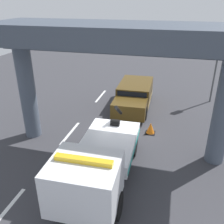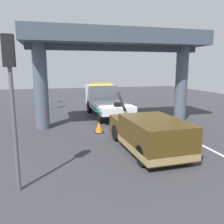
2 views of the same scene
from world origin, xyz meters
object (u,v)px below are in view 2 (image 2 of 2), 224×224
(tow_truck_white, at_px, (105,100))
(traffic_light_mid, at_px, (38,76))
(traffic_cone_orange, at_px, (99,127))
(traffic_light_far, at_px, (36,77))
(towed_van_green, at_px, (149,134))
(traffic_light_near, at_px, (11,81))

(tow_truck_white, bearing_deg, traffic_light_mid, 40.98)
(traffic_cone_orange, bearing_deg, tow_truck_white, -17.12)
(traffic_light_far, bearing_deg, traffic_cone_orange, -153.88)
(tow_truck_white, xyz_separation_m, traffic_light_far, (2.62, 5.32, 1.83))
(tow_truck_white, height_order, towed_van_green, tow_truck_white)
(traffic_light_near, distance_m, traffic_light_far, 13.51)
(tow_truck_white, distance_m, traffic_cone_orange, 5.36)
(towed_van_green, xyz_separation_m, traffic_light_near, (-2.26, 5.34, 2.62))
(traffic_cone_orange, bearing_deg, towed_van_green, -156.14)
(traffic_light_mid, bearing_deg, tow_truck_white, -139.02)
(tow_truck_white, distance_m, traffic_light_mid, 8.30)
(traffic_light_near, bearing_deg, traffic_light_mid, 0.00)
(traffic_light_near, xyz_separation_m, traffic_cone_orange, (5.83, -3.76, -3.09))
(traffic_light_mid, bearing_deg, towed_van_green, -160.09)
(traffic_cone_orange, bearing_deg, traffic_light_mid, 18.61)
(traffic_light_far, relative_size, traffic_cone_orange, 6.38)
(towed_van_green, xyz_separation_m, traffic_cone_orange, (3.57, 1.58, -0.47))
(towed_van_green, bearing_deg, tow_truck_white, 0.16)
(towed_van_green, xyz_separation_m, traffic_light_mid, (14.74, 5.34, 2.22))
(traffic_light_mid, height_order, traffic_cone_orange, traffic_light_mid)
(tow_truck_white, relative_size, traffic_light_far, 1.76)
(traffic_light_near, relative_size, traffic_cone_orange, 7.20)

